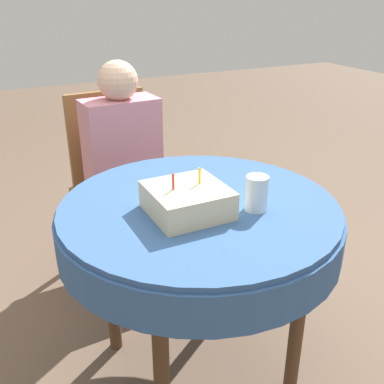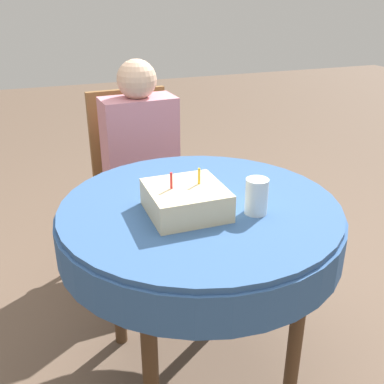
{
  "view_description": "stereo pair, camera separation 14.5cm",
  "coord_description": "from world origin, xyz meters",
  "px_view_note": "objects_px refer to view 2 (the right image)",
  "views": [
    {
      "loc": [
        -0.62,
        -1.19,
        1.38
      ],
      "look_at": [
        -0.03,
        -0.01,
        0.78
      ],
      "focal_mm": 42.0,
      "sensor_mm": 36.0,
      "label": 1
    },
    {
      "loc": [
        -0.49,
        -1.25,
        1.38
      ],
      "look_at": [
        -0.03,
        -0.01,
        0.78
      ],
      "focal_mm": 42.0,
      "sensor_mm": 36.0,
      "label": 2
    }
  ],
  "objects_px": {
    "drinking_glass": "(256,196)",
    "person": "(142,154)",
    "birthday_cake": "(186,200)",
    "chair": "(137,177)"
  },
  "relations": [
    {
      "from": "drinking_glass",
      "to": "person",
      "type": "bearing_deg",
      "value": 99.56
    },
    {
      "from": "birthday_cake",
      "to": "drinking_glass",
      "type": "distance_m",
      "value": 0.22
    },
    {
      "from": "chair",
      "to": "person",
      "type": "bearing_deg",
      "value": -90.0
    },
    {
      "from": "person",
      "to": "birthday_cake",
      "type": "height_order",
      "value": "person"
    },
    {
      "from": "chair",
      "to": "birthday_cake",
      "type": "bearing_deg",
      "value": -96.3
    },
    {
      "from": "person",
      "to": "chair",
      "type": "bearing_deg",
      "value": 90.0
    },
    {
      "from": "birthday_cake",
      "to": "drinking_glass",
      "type": "height_order",
      "value": "birthday_cake"
    },
    {
      "from": "birthday_cake",
      "to": "drinking_glass",
      "type": "bearing_deg",
      "value": -20.82
    },
    {
      "from": "chair",
      "to": "drinking_glass",
      "type": "distance_m",
      "value": 1.04
    },
    {
      "from": "chair",
      "to": "drinking_glass",
      "type": "height_order",
      "value": "chair"
    }
  ]
}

